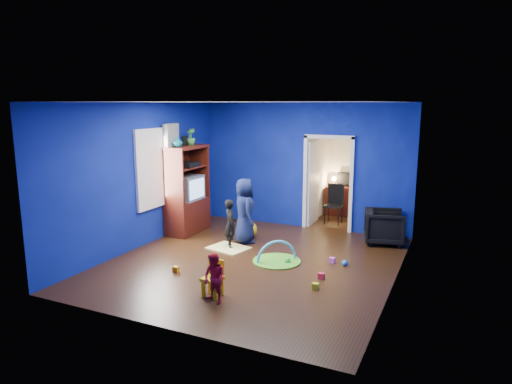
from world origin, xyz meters
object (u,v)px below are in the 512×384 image
at_px(armchair, 384,227).
at_px(folding_chair, 334,205).
at_px(child_navy, 244,211).
at_px(toddler_red, 214,279).
at_px(child_black, 230,224).
at_px(tv_armoire, 187,190).
at_px(play_mat, 277,261).
at_px(study_desk, 343,201).
at_px(crt_tv, 188,188).
at_px(vase, 177,142).
at_px(hopper_ball, 248,230).
at_px(kid_chair, 212,280).

height_order(armchair, folding_chair, folding_chair).
xyz_separation_m(armchair, child_navy, (-2.67, -1.16, 0.33)).
relative_size(toddler_red, folding_chair, 0.81).
xyz_separation_m(child_black, tv_armoire, (-1.42, 0.61, 0.48)).
relative_size(play_mat, folding_chair, 0.96).
xyz_separation_m(child_black, study_desk, (1.39, 3.66, -0.12)).
xyz_separation_m(child_navy, crt_tv, (-1.48, 0.17, 0.34)).
bearing_deg(child_navy, vase, 53.72).
xyz_separation_m(tv_armoire, play_mat, (2.59, -1.00, -0.97)).
distance_m(vase, crt_tv, 1.09).
distance_m(crt_tv, study_desk, 4.17).
bearing_deg(hopper_ball, child_black, -93.91).
xyz_separation_m(child_black, kid_chair, (0.85, -2.20, -0.25)).
bearing_deg(hopper_ball, armchair, 18.40).
distance_m(crt_tv, hopper_ball, 1.65).
height_order(vase, folding_chair, vase).
height_order(child_navy, toddler_red, child_navy).
bearing_deg(vase, child_black, -12.35).
relative_size(toddler_red, play_mat, 0.85).
height_order(child_black, toddler_red, child_black).
bearing_deg(hopper_ball, vase, -165.41).
xyz_separation_m(armchair, play_mat, (-1.60, -1.99, -0.34)).
height_order(armchair, child_black, child_black).
height_order(vase, crt_tv, vase).
relative_size(child_navy, hopper_ball, 3.33).
relative_size(vase, crt_tv, 0.32).
height_order(kid_chair, folding_chair, folding_chair).
bearing_deg(kid_chair, toddler_red, -46.24).
relative_size(armchair, hopper_ball, 1.91).
distance_m(child_black, folding_chair, 3.04).
relative_size(tv_armoire, study_desk, 2.23).
distance_m(hopper_ball, play_mat, 1.57).
xyz_separation_m(toddler_red, play_mat, (0.16, 2.01, -0.36)).
bearing_deg(toddler_red, hopper_ball, 123.95).
distance_m(toddler_red, vase, 4.02).
xyz_separation_m(child_black, crt_tv, (-1.38, 0.61, 0.52)).
height_order(study_desk, folding_chair, folding_chair).
relative_size(toddler_red, hopper_ball, 1.83).
height_order(toddler_red, tv_armoire, tv_armoire).
xyz_separation_m(hopper_ball, folding_chair, (1.34, 2.01, 0.26)).
bearing_deg(play_mat, child_black, 161.61).
relative_size(armchair, toddler_red, 1.04).
height_order(child_navy, play_mat, child_navy).
bearing_deg(child_navy, child_black, 126.36).
bearing_deg(tv_armoire, hopper_ball, 3.23).
bearing_deg(kid_chair, folding_chair, 90.66).
distance_m(armchair, kid_chair, 4.26).
distance_m(vase, play_mat, 3.38).
bearing_deg(folding_chair, armchair, -38.53).
height_order(crt_tv, folding_chair, crt_tv).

